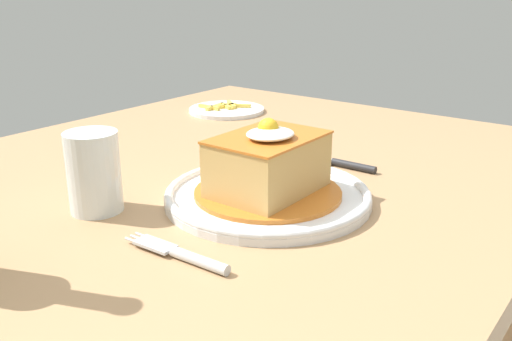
{
  "coord_description": "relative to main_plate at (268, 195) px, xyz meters",
  "views": [
    {
      "loc": [
        -0.49,
        -0.54,
        1.03
      ],
      "look_at": [
        0.07,
        -0.11,
        0.78
      ],
      "focal_mm": 38.89,
      "sensor_mm": 36.0,
      "label": 1
    }
  ],
  "objects": [
    {
      "name": "dining_table",
      "position": [
        -0.07,
        0.13,
        -0.11
      ],
      "size": [
        1.41,
        0.92,
        0.74
      ],
      "color": "#A87F56",
      "rests_on": "ground_plane"
    },
    {
      "name": "drinking_glass",
      "position": [
        -0.16,
        0.16,
        0.04
      ],
      "size": [
        0.07,
        0.07,
        0.1
      ],
      "color": "gold",
      "rests_on": "dining_table"
    },
    {
      "name": "fork",
      "position": [
        -0.19,
        -0.03,
        -0.0
      ],
      "size": [
        0.02,
        0.14,
        0.01
      ],
      "color": "silver",
      "rests_on": "dining_table"
    },
    {
      "name": "sandwich_meal",
      "position": [
        -0.0,
        -0.0,
        0.04
      ],
      "size": [
        0.2,
        0.2,
        0.11
      ],
      "color": "#C66B23",
      "rests_on": "main_plate"
    },
    {
      "name": "side_plate_fries",
      "position": [
        0.38,
        0.39,
        -0.0
      ],
      "size": [
        0.17,
        0.17,
        0.02
      ],
      "color": "white",
      "rests_on": "dining_table"
    },
    {
      "name": "knife",
      "position": [
        0.19,
        -0.01,
        -0.0
      ],
      "size": [
        0.02,
        0.17,
        0.01
      ],
      "color": "#262628",
      "rests_on": "dining_table"
    },
    {
      "name": "main_plate",
      "position": [
        0.0,
        0.0,
        0.0
      ],
      "size": [
        0.28,
        0.28,
        0.02
      ],
      "color": "white",
      "rests_on": "dining_table"
    }
  ]
}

